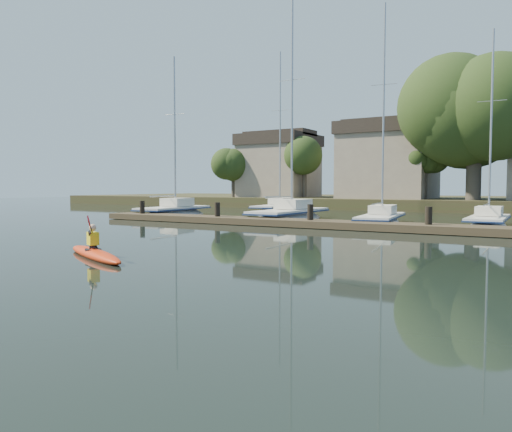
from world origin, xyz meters
The scene contains 9 objects.
ground centered at (0.00, 0.00, 0.00)m, with size 160.00×160.00×0.00m, color black.
kayak centered at (-3.76, 0.42, 0.17)m, with size 4.23×2.31×1.40m.
dock centered at (0.00, 14.00, 0.20)m, with size 34.00×2.00×1.80m.
sailboat_0 centered at (-15.72, 17.94, -0.21)m, with size 3.09×8.28×12.83m.
sailboat_1 centered at (-6.45, 18.30, -0.21)m, with size 2.57×9.40×15.27m.
sailboat_2 centered at (-0.38, 17.76, -0.17)m, with size 3.00×8.30×13.44m.
sailboat_3 centered at (4.94, 19.20, -0.17)m, with size 2.04×7.20×11.54m.
sailboat_5 centered at (-11.98, 26.92, -0.18)m, with size 2.91×8.96×14.58m.
shore centered at (1.61, 40.29, 3.23)m, with size 90.00×25.25×12.75m.
Camera 1 is at (8.14, -9.76, 2.13)m, focal length 35.00 mm.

